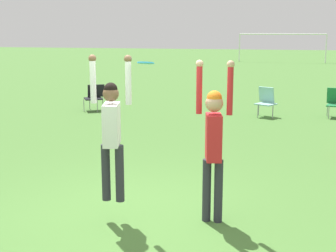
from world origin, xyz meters
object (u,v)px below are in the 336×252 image
Objects in this scene: camping_chair_0 at (336,101)px; camping_chair_1 at (266,100)px; person_defending at (214,138)px; camping_chair_2 at (94,96)px; person_jumping at (112,126)px; frisbee at (146,63)px.

camping_chair_0 is 2.13m from camping_chair_1.
person_defending is 9.19m from camping_chair_0.
camping_chair_2 is (-5.18, 8.25, -0.71)m from person_defending.
person_defending is 2.48× the size of camping_chair_1.
person_jumping reaches higher than camping_chair_0.
person_defending is (1.34, 0.32, -0.16)m from person_jumping.
person_jumping reaches higher than frisbee.
person_jumping is at bearing 178.46° from frisbee.
camping_chair_1 is (1.25, 8.78, -1.70)m from frisbee.
frisbee reaches higher than camping_chair_1.
person_defending is at bearing 85.83° from camping_chair_0.
frisbee is at bearing 81.58° from camping_chair_0.
camping_chair_2 is (-7.68, -0.56, -0.00)m from camping_chair_0.
person_jumping reaches higher than person_defending.
camping_chair_0 is at bearing 150.63° from person_defending.
person_jumping reaches higher than camping_chair_2.
camping_chair_0 is at bearing -139.93° from camping_chair_1.
person_jumping is 9.07× the size of frisbee.
frisbee is 0.25× the size of camping_chair_1.
camping_chair_1 is at bearing 151.04° from camping_chair_2.
camping_chair_2 is at bearing 10.59° from person_jumping.
person_defending is at bearing -90.00° from person_jumping.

